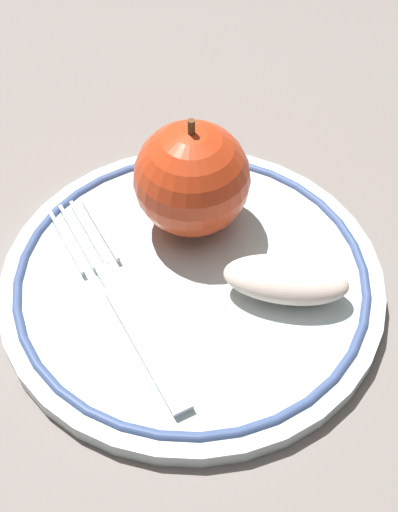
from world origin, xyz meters
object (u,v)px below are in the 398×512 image
apple_red_whole (192,179)px  apple_slice_front (286,280)px  plate (199,283)px  fork (121,302)px

apple_red_whole → apple_slice_front: bearing=-162.2°
plate → fork: (0.00, 0.05, 0.01)m
plate → apple_red_whole: bearing=-19.9°
apple_red_whole → plate: bearing=160.1°
plate → fork: fork is taller
plate → apple_slice_front: bearing=-128.1°
plate → apple_red_whole: (0.05, -0.02, 0.04)m
apple_red_whole → apple_slice_front: 0.09m
apple_slice_front → fork: apple_slice_front is taller
apple_slice_front → apple_red_whole: bearing=-38.5°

